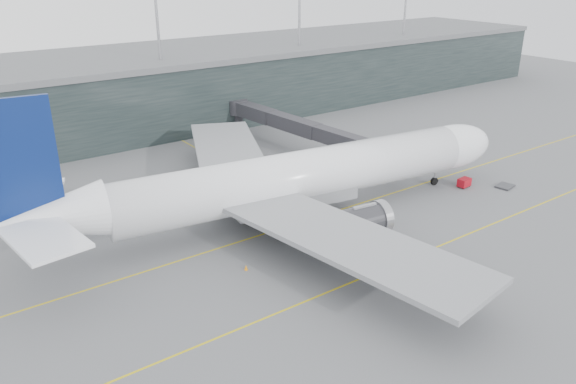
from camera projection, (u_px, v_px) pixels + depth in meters
ground at (275, 215)px, 80.55m from camera, size 320.00×320.00×0.00m
taxiline_a at (291, 225)px, 77.55m from camera, size 160.00×0.25×0.02m
taxiline_b at (371, 274)px, 65.55m from camera, size 160.00×0.25×0.02m
taxiline_lead_main at (234, 169)px, 98.24m from camera, size 0.25×60.00×0.02m
terminal at (123, 91)px, 121.12m from camera, size 240.00×36.00×29.00m
main_aircraft at (296, 178)px, 78.04m from camera, size 74.64×69.58×20.93m
jet_bridge at (290, 123)px, 107.79m from camera, size 7.02×43.25×6.55m
gse_cart at (464, 182)px, 90.23m from camera, size 2.27×1.57×1.47m
baggage_dolly at (505, 186)px, 90.44m from camera, size 3.22×2.77×0.28m
uld_a at (210, 197)px, 84.02m from camera, size 2.66×2.45×1.95m
uld_b at (222, 191)px, 86.63m from camera, size 2.34×2.12×1.75m
uld_c at (230, 189)px, 87.29m from camera, size 2.28×1.91×1.91m
cone_nose at (460, 179)px, 93.00m from camera, size 0.40×0.40×0.63m
cone_wing_stbd at (409, 242)px, 72.26m from camera, size 0.41×0.41×0.65m
cone_wing_port at (285, 173)px, 95.40m from camera, size 0.44×0.44×0.69m
cone_tail at (246, 267)px, 66.34m from camera, size 0.43×0.43×0.68m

